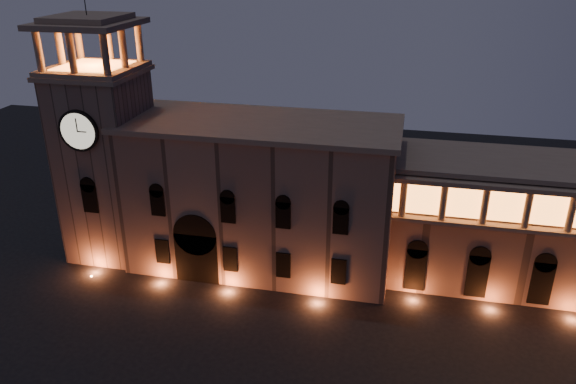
{
  "coord_description": "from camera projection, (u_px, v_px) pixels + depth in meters",
  "views": [
    {
      "loc": [
        13.69,
        -34.99,
        35.08
      ],
      "look_at": [
        2.5,
        16.0,
        12.16
      ],
      "focal_mm": 35.0,
      "sensor_mm": 36.0,
      "label": 1
    }
  ],
  "objects": [
    {
      "name": "government_building",
      "position": [
        260.0,
        195.0,
        64.58
      ],
      "size": [
        30.8,
        12.8,
        17.6
      ],
      "color": "#7D6152",
      "rests_on": "ground"
    },
    {
      "name": "clock_tower",
      "position": [
        106.0,
        156.0,
        65.85
      ],
      "size": [
        9.8,
        9.8,
        32.4
      ],
      "color": "#7D6152",
      "rests_on": "ground"
    },
    {
      "name": "colonnade_wing",
      "position": [
        572.0,
        228.0,
        60.25
      ],
      "size": [
        40.6,
        11.5,
        14.5
      ],
      "color": "#785C4D",
      "rests_on": "ground"
    }
  ]
}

